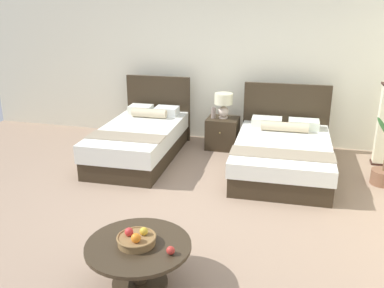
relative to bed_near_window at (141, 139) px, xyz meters
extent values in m
cube|color=gray|center=(1.14, -1.50, -0.32)|extent=(9.57, 9.29, 0.02)
cube|color=beige|center=(1.14, 1.34, 1.07)|extent=(9.57, 0.12, 2.75)
cube|color=#33281A|center=(0.00, -0.08, -0.17)|extent=(1.16, 2.15, 0.27)
cube|color=silver|center=(0.00, -0.08, 0.10)|extent=(1.20, 2.19, 0.27)
cube|color=#33281A|center=(-0.03, 1.01, 0.28)|extent=(1.18, 0.09, 1.17)
cube|color=silver|center=(-0.26, 0.71, 0.31)|extent=(0.40, 0.31, 0.14)
cube|color=silver|center=(0.22, 0.72, 0.31)|extent=(0.40, 0.31, 0.14)
cylinder|color=beige|center=(-0.01, 0.48, 0.31)|extent=(0.61, 0.17, 0.15)
cube|color=gray|center=(0.02, -0.62, 0.25)|extent=(1.16, 0.43, 0.01)
cube|color=#33281A|center=(2.28, -0.08, -0.17)|extent=(1.40, 2.09, 0.28)
cube|color=silver|center=(2.28, -0.08, 0.08)|extent=(1.44, 2.13, 0.21)
cube|color=#33281A|center=(2.25, 0.97, 0.27)|extent=(1.42, 0.10, 1.15)
cube|color=silver|center=(1.97, 0.67, 0.25)|extent=(0.49, 0.31, 0.14)
cube|color=silver|center=(2.56, 0.69, 0.25)|extent=(0.49, 0.31, 0.14)
cylinder|color=beige|center=(2.27, 0.44, 0.26)|extent=(0.74, 0.17, 0.15)
cube|color=gray|center=(2.30, -0.62, 0.19)|extent=(1.41, 0.44, 0.01)
cube|color=#33281A|center=(1.21, 0.79, -0.04)|extent=(0.53, 0.47, 0.54)
sphere|color=tan|center=(1.21, 0.54, 0.04)|extent=(0.02, 0.02, 0.02)
cylinder|color=beige|center=(1.21, 0.81, 0.24)|extent=(0.16, 0.16, 0.02)
ellipsoid|color=beige|center=(1.21, 0.81, 0.34)|extent=(0.18, 0.18, 0.18)
cylinder|color=#99844C|center=(1.21, 0.81, 0.46)|extent=(0.02, 0.02, 0.04)
cylinder|color=beige|center=(1.21, 0.81, 0.57)|extent=(0.31, 0.31, 0.18)
cylinder|color=gray|center=(1.05, 0.75, 0.32)|extent=(0.07, 0.07, 0.18)
torus|color=gray|center=(1.05, 0.75, 0.42)|extent=(0.08, 0.08, 0.01)
cylinder|color=#33281A|center=(1.19, -3.08, -0.29)|extent=(0.52, 0.52, 0.02)
cylinder|color=#33281A|center=(1.19, -3.08, -0.11)|extent=(0.13, 0.13, 0.39)
cylinder|color=#33281A|center=(1.19, -3.08, 0.10)|extent=(0.96, 0.96, 0.04)
cylinder|color=brown|center=(1.18, -3.09, 0.15)|extent=(0.34, 0.34, 0.07)
torus|color=brown|center=(1.18, -3.09, 0.18)|extent=(0.36, 0.36, 0.02)
sphere|color=orange|center=(1.20, -3.16, 0.22)|extent=(0.09, 0.09, 0.09)
sphere|color=gold|center=(1.22, -3.03, 0.22)|extent=(0.08, 0.08, 0.08)
sphere|color=red|center=(1.10, -3.07, 0.22)|extent=(0.08, 0.08, 0.08)
sphere|color=#B82F27|center=(1.52, -3.16, 0.15)|extent=(0.08, 0.08, 0.08)
cube|color=black|center=(3.74, 0.69, -0.29)|extent=(0.20, 0.20, 0.03)
cube|color=beige|center=(3.74, 0.69, 0.34)|extent=(0.16, 0.16, 1.23)
cylinder|color=brown|center=(3.69, -0.13, -0.20)|extent=(0.33, 0.33, 0.21)
ellipsoid|color=#31602E|center=(3.60, -0.12, 0.53)|extent=(0.23, 0.08, 0.30)
camera|label=1|loc=(2.50, -6.16, 2.22)|focal=39.91mm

